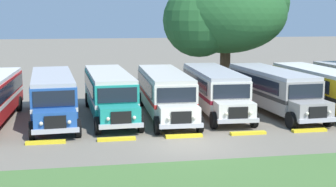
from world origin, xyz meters
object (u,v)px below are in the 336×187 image
(parked_bus_slot_3, at_px, (109,92))
(parked_bus_slot_7, at_px, (319,87))
(parked_bus_slot_5, at_px, (214,88))
(broad_shade_tree, at_px, (225,13))
(parked_bus_slot_2, at_px, (53,94))
(parked_bus_slot_6, at_px, (272,88))
(parked_bus_slot_4, at_px, (165,91))

(parked_bus_slot_3, xyz_separation_m, parked_bus_slot_7, (14.26, -0.60, 0.00))
(parked_bus_slot_5, bearing_deg, broad_shade_tree, 161.68)
(parked_bus_slot_2, distance_m, broad_shade_tree, 17.98)
(parked_bus_slot_7, bearing_deg, parked_bus_slot_2, -92.40)
(parked_bus_slot_6, relative_size, parked_bus_slot_7, 1.00)
(parked_bus_slot_3, relative_size, broad_shade_tree, 0.93)
(broad_shade_tree, bearing_deg, parked_bus_slot_2, -144.43)
(parked_bus_slot_2, relative_size, parked_bus_slot_5, 1.01)
(parked_bus_slot_6, distance_m, parked_bus_slot_7, 3.37)
(parked_bus_slot_5, relative_size, parked_bus_slot_7, 1.00)
(parked_bus_slot_3, distance_m, parked_bus_slot_4, 3.59)
(parked_bus_slot_3, xyz_separation_m, parked_bus_slot_5, (7.03, 0.11, 0.00))
(parked_bus_slot_5, bearing_deg, parked_bus_slot_6, 81.96)
(parked_bus_slot_5, relative_size, parked_bus_slot_6, 1.00)
(parked_bus_slot_2, height_order, broad_shade_tree, broad_shade_tree)
(parked_bus_slot_4, distance_m, parked_bus_slot_5, 3.54)
(parked_bus_slot_4, xyz_separation_m, parked_bus_slot_5, (3.48, 0.65, 0.00))
(parked_bus_slot_2, bearing_deg, broad_shade_tree, 121.41)
(parked_bus_slot_4, bearing_deg, parked_bus_slot_6, 90.77)
(parked_bus_slot_3, xyz_separation_m, broad_shade_tree, (10.52, 9.53, 5.02))
(parked_bus_slot_2, bearing_deg, parked_bus_slot_3, 94.06)
(broad_shade_tree, bearing_deg, parked_bus_slot_4, -124.67)
(parked_bus_slot_6, bearing_deg, parked_bus_slot_3, -96.72)
(parked_bus_slot_5, bearing_deg, parked_bus_slot_3, -87.08)
(parked_bus_slot_2, relative_size, parked_bus_slot_6, 1.00)
(parked_bus_slot_3, xyz_separation_m, parked_bus_slot_4, (3.55, -0.54, 0.00))
(parked_bus_slot_2, xyz_separation_m, parked_bus_slot_7, (17.79, -0.09, 0.00))
(parked_bus_slot_6, xyz_separation_m, broad_shade_tree, (-0.38, 10.10, 5.02))
(parked_bus_slot_6, bearing_deg, parked_bus_slot_5, -103.75)
(parked_bus_slot_2, bearing_deg, parked_bus_slot_6, 85.60)
(parked_bus_slot_2, distance_m, parked_bus_slot_5, 10.58)
(parked_bus_slot_3, relative_size, parked_bus_slot_5, 1.00)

